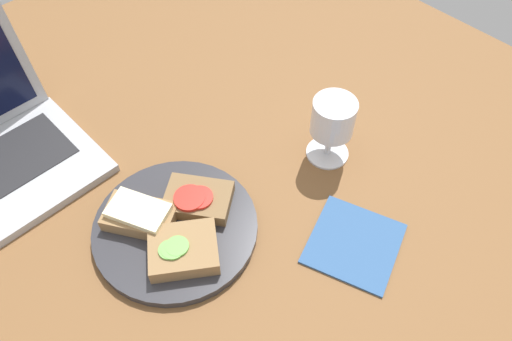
{
  "coord_description": "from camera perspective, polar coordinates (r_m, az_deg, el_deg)",
  "views": [
    {
      "loc": [
        -25.09,
        -39.24,
        67.75
      ],
      "look_at": [
        7.22,
        -5.67,
        8.0
      ],
      "focal_mm": 35.0,
      "sensor_mm": 36.0,
      "label": 1
    }
  ],
  "objects": [
    {
      "name": "sandwich_with_tomato",
      "position": [
        0.76,
        -6.69,
        -3.23
      ],
      "size": [
        11.53,
        12.15,
        2.71
      ],
      "color": "brown",
      "rests_on": "plate"
    },
    {
      "name": "sandwich_with_cucumber",
      "position": [
        0.71,
        -8.35,
        -8.94
      ],
      "size": [
        12.4,
        12.0,
        2.97
      ],
      "color": "#937047",
      "rests_on": "plate"
    },
    {
      "name": "wooden_table",
      "position": [
        0.81,
        -6.49,
        -3.35
      ],
      "size": [
        140.0,
        140.0,
        3.0
      ],
      "primitive_type": "cube",
      "color": "brown",
      "rests_on": "ground"
    },
    {
      "name": "sandwich_with_cheese",
      "position": [
        0.76,
        -13.16,
        -4.97
      ],
      "size": [
        10.65,
        11.9,
        3.24
      ],
      "color": "#937047",
      "rests_on": "plate"
    },
    {
      "name": "napkin",
      "position": [
        0.76,
        11.14,
        -8.17
      ],
      "size": [
        16.42,
        16.25,
        0.4
      ],
      "primitive_type": "cube",
      "rotation": [
        0.0,
        0.0,
        0.35
      ],
      "color": "#33598C",
      "rests_on": "wooden_table"
    },
    {
      "name": "wine_glass",
      "position": [
        0.79,
        8.77,
        5.66
      ],
      "size": [
        7.13,
        7.13,
        11.8
      ],
      "color": "white",
      "rests_on": "wooden_table"
    },
    {
      "name": "plate",
      "position": [
        0.76,
        -9.17,
        -6.48
      ],
      "size": [
        24.58,
        24.58,
        1.45
      ],
      "primitive_type": "cylinder",
      "color": "#333338",
      "rests_on": "wooden_table"
    }
  ]
}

